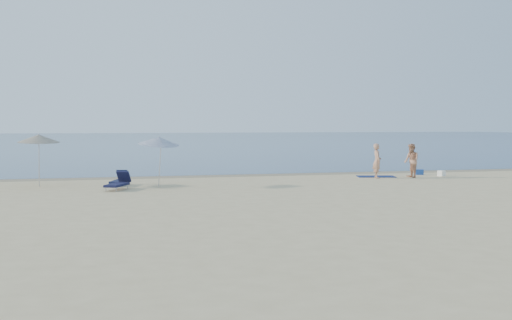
{
  "coord_description": "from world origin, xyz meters",
  "views": [
    {
      "loc": [
        -10.69,
        -13.29,
        2.71
      ],
      "look_at": [
        -2.88,
        16.0,
        1.0
      ],
      "focal_mm": 45.0,
      "sensor_mm": 36.0,
      "label": 1
    }
  ],
  "objects_px": {
    "person_right": "(412,161)",
    "umbrella_near": "(159,141)",
    "blue_cooler": "(419,172)",
    "person_left": "(377,161)"
  },
  "relations": [
    {
      "from": "person_right",
      "to": "umbrella_near",
      "type": "relative_size",
      "value": 0.75
    },
    {
      "from": "person_left",
      "to": "blue_cooler",
      "type": "distance_m",
      "value": 3.51
    },
    {
      "from": "blue_cooler",
      "to": "umbrella_near",
      "type": "xyz_separation_m",
      "value": [
        -14.14,
        -2.99,
        1.84
      ]
    },
    {
      "from": "person_left",
      "to": "blue_cooler",
      "type": "height_order",
      "value": "person_left"
    },
    {
      "from": "person_left",
      "to": "blue_cooler",
      "type": "relative_size",
      "value": 4.3
    },
    {
      "from": "blue_cooler",
      "to": "person_right",
      "type": "bearing_deg",
      "value": -113.31
    },
    {
      "from": "person_right",
      "to": "person_left",
      "type": "bearing_deg",
      "value": -93.61
    },
    {
      "from": "person_left",
      "to": "blue_cooler",
      "type": "xyz_separation_m",
      "value": [
        3.14,
        1.39,
        -0.72
      ]
    },
    {
      "from": "person_right",
      "to": "umbrella_near",
      "type": "bearing_deg",
      "value": -82.61
    },
    {
      "from": "person_left",
      "to": "umbrella_near",
      "type": "distance_m",
      "value": 11.18
    }
  ]
}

